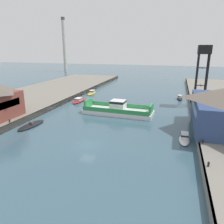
{
  "coord_description": "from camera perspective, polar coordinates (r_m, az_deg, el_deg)",
  "views": [
    {
      "loc": [
        14.5,
        -32.65,
        16.78
      ],
      "look_at": [
        0.0,
        15.39,
        2.0
      ],
      "focal_mm": 34.62,
      "sensor_mm": 36.0,
      "label": 1
    }
  ],
  "objects": [
    {
      "name": "moored_boat_near_right",
      "position": [
        77.82,
        17.44,
        3.6
      ],
      "size": [
        2.2,
        5.47,
        1.44
      ],
      "color": "black",
      "rests_on": "ground"
    },
    {
      "name": "bollard_left_mid",
      "position": [
        51.67,
        -25.45,
        -2.07
      ],
      "size": [
        0.32,
        0.32,
        0.71
      ],
      "color": "black",
      "rests_on": "quay_left"
    },
    {
      "name": "moored_boat_near_left",
      "position": [
        52.01,
        -20.53,
        -3.22
      ],
      "size": [
        3.26,
        8.08,
        0.95
      ],
      "color": "black",
      "rests_on": "ground"
    },
    {
      "name": "bollard_right_mid",
      "position": [
        39.68,
        22.89,
        -7.12
      ],
      "size": [
        0.32,
        0.32,
        0.71
      ],
      "color": "black",
      "rests_on": "quay_right"
    },
    {
      "name": "crane_tower",
      "position": [
        68.96,
        23.09,
        13.17
      ],
      "size": [
        3.58,
        3.58,
        16.34
      ],
      "color": "black",
      "rests_on": "quay_right"
    },
    {
      "name": "moored_boat_far_left",
      "position": [
        43.17,
        18.57,
        -6.54
      ],
      "size": [
        1.91,
        5.44,
        1.55
      ],
      "color": "white",
      "rests_on": "ground"
    },
    {
      "name": "ground_plane",
      "position": [
        39.47,
        -6.55,
        -8.86
      ],
      "size": [
        400.0,
        400.0,
        0.0
      ],
      "primitive_type": "plane",
      "color": "#385666"
    },
    {
      "name": "chain_ferry",
      "position": [
        57.26,
        1.62,
        0.54
      ],
      "size": [
        18.63,
        7.03,
        3.74
      ],
      "color": "silver",
      "rests_on": "ground"
    },
    {
      "name": "smokestack_distant_a",
      "position": [
        170.1,
        -12.49,
        17.21
      ],
      "size": [
        2.67,
        2.67,
        38.43
      ],
      "color": "beige",
      "rests_on": "ground"
    },
    {
      "name": "bollard_right_fore",
      "position": [
        32.72,
        24.15,
        -12.37
      ],
      "size": [
        0.32,
        0.32,
        0.71
      ],
      "color": "black",
      "rests_on": "quay_right"
    },
    {
      "name": "moored_boat_mid_left",
      "position": [
        84.46,
        -5.31,
        5.2
      ],
      "size": [
        2.95,
        7.79,
        1.24
      ],
      "color": "yellow",
      "rests_on": "ground"
    },
    {
      "name": "moored_boat_mid_right",
      "position": [
        71.87,
        -8.74,
        3.11
      ],
      "size": [
        2.63,
        8.41,
        1.31
      ],
      "color": "red",
      "rests_on": "ground"
    },
    {
      "name": "quay_left",
      "position": [
        72.49,
        -24.41,
        2.11
      ],
      "size": [
        28.0,
        140.0,
        1.42
      ],
      "color": "gray",
      "rests_on": "ground"
    }
  ]
}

